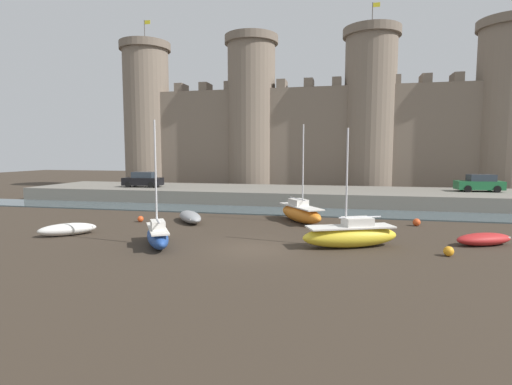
% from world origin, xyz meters
% --- Properties ---
extents(ground_plane, '(160.00, 160.00, 0.00)m').
position_xyz_m(ground_plane, '(0.00, 0.00, 0.00)').
color(ground_plane, '#382D23').
extents(water_channel, '(80.00, 4.50, 0.10)m').
position_xyz_m(water_channel, '(0.00, 13.29, 0.05)').
color(water_channel, '#47565B').
rests_on(water_channel, ground).
extents(quay_road, '(56.47, 10.00, 1.31)m').
position_xyz_m(quay_road, '(0.00, 20.54, 0.66)').
color(quay_road, slate).
rests_on(quay_road, ground).
extents(castle, '(51.30, 6.83, 22.75)m').
position_xyz_m(castle, '(-0.00, 31.48, 8.79)').
color(castle, '#7A6B5B').
rests_on(castle, ground).
extents(rowboat_midflat_right, '(3.23, 3.07, 0.73)m').
position_xyz_m(rowboat_midflat_right, '(-11.76, 1.01, 0.38)').
color(rowboat_midflat_right, silver).
rests_on(rowboat_midflat_right, ground).
extents(sailboat_midflat_left, '(5.41, 3.46, 6.25)m').
position_xyz_m(sailboat_midflat_left, '(4.90, 1.57, 0.66)').
color(sailboat_midflat_left, yellow).
rests_on(sailboat_midflat_left, ground).
extents(sailboat_near_channel_right, '(4.12, 5.15, 6.94)m').
position_xyz_m(sailboat_near_channel_right, '(1.51, 8.65, 0.68)').
color(sailboat_near_channel_right, orange).
rests_on(sailboat_near_channel_right, ground).
extents(sailboat_foreground_left, '(3.10, 4.17, 6.69)m').
position_xyz_m(sailboat_foreground_left, '(-5.15, -0.44, 0.61)').
color(sailboat_foreground_left, '#234793').
rests_on(sailboat_foreground_left, ground).
extents(rowboat_foreground_right, '(3.45, 2.43, 0.67)m').
position_xyz_m(rowboat_foreground_right, '(11.93, 3.53, 0.35)').
color(rowboat_foreground_right, red).
rests_on(rowboat_foreground_right, ground).
extents(rowboat_foreground_centre, '(3.28, 3.96, 0.77)m').
position_xyz_m(rowboat_foreground_centre, '(-6.24, 6.90, 0.40)').
color(rowboat_foreground_centre, gray).
rests_on(rowboat_foreground_centre, ground).
extents(mooring_buoy_off_centre, '(0.51, 0.51, 0.51)m').
position_xyz_m(mooring_buoy_off_centre, '(9.39, 8.79, 0.26)').
color(mooring_buoy_off_centre, '#E04C1E').
rests_on(mooring_buoy_off_centre, ground).
extents(mooring_buoy_near_shore, '(0.49, 0.49, 0.49)m').
position_xyz_m(mooring_buoy_near_shore, '(9.50, 0.66, 0.24)').
color(mooring_buoy_near_shore, orange).
rests_on(mooring_buoy_near_shore, ground).
extents(mooring_buoy_near_channel, '(0.44, 0.44, 0.44)m').
position_xyz_m(mooring_buoy_near_channel, '(-9.77, 6.20, 0.22)').
color(mooring_buoy_near_channel, '#E04C1E').
rests_on(mooring_buoy_near_channel, ground).
extents(car_quay_centre_west, '(4.21, 2.10, 1.62)m').
position_xyz_m(car_quay_centre_west, '(-16.45, 19.18, 2.09)').
color(car_quay_centre_west, black).
rests_on(car_quay_centre_west, quay_road).
extents(car_quay_east, '(4.21, 2.10, 1.62)m').
position_xyz_m(car_quay_east, '(17.01, 21.40, 2.09)').
color(car_quay_east, '#1E6638').
rests_on(car_quay_east, quay_road).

